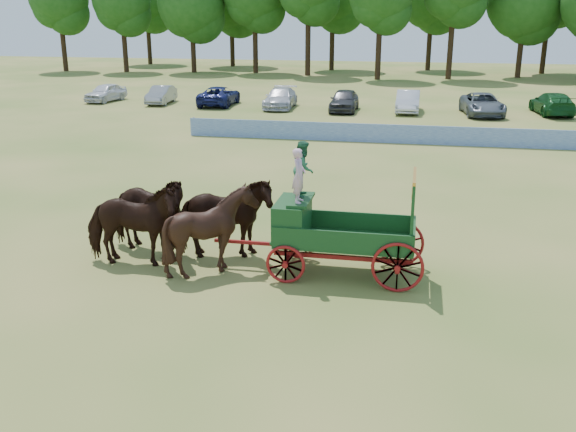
{
  "coord_description": "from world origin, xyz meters",
  "views": [
    {
      "loc": [
        -0.8,
        -18.22,
        7.11
      ],
      "look_at": [
        -4.37,
        -0.43,
        1.3
      ],
      "focal_mm": 40.0,
      "sensor_mm": 36.0,
      "label": 1
    }
  ],
  "objects": [
    {
      "name": "ground",
      "position": [
        0.0,
        0.0,
        0.0
      ],
      "size": [
        160.0,
        160.0,
        0.0
      ],
      "primitive_type": "plane",
      "color": "#AB8E4D",
      "rests_on": "ground"
    },
    {
      "name": "horse_lead_left",
      "position": [
        -8.65,
        -1.98,
        1.25
      ],
      "size": [
        3.05,
        1.59,
        2.49
      ],
      "primitive_type": "imported",
      "rotation": [
        0.0,
        0.0,
        1.65
      ],
      "color": "black",
      "rests_on": "ground"
    },
    {
      "name": "horse_lead_right",
      "position": [
        -8.65,
        -0.88,
        1.25
      ],
      "size": [
        3.15,
        1.87,
        2.49
      ],
      "primitive_type": "imported",
      "rotation": [
        0.0,
        0.0,
        1.39
      ],
      "color": "black",
      "rests_on": "ground"
    },
    {
      "name": "horse_wheel_left",
      "position": [
        -6.25,
        -1.98,
        1.25
      ],
      "size": [
        2.4,
        2.16,
        2.5
      ],
      "primitive_type": "imported",
      "rotation": [
        0.0,
        0.0,
        1.5
      ],
      "color": "black",
      "rests_on": "ground"
    },
    {
      "name": "horse_wheel_right",
      "position": [
        -6.25,
        -0.88,
        1.25
      ],
      "size": [
        3.2,
        2.05,
        2.49
      ],
      "primitive_type": "imported",
      "rotation": [
        0.0,
        0.0,
        1.83
      ],
      "color": "black",
      "rests_on": "ground"
    },
    {
      "name": "farm_dray",
      "position": [
        -3.28,
        -1.4,
        1.62
      ],
      "size": [
        6.0,
        2.0,
        3.71
      ],
      "color": "#A7101C",
      "rests_on": "ground"
    },
    {
      "name": "sponsor_banner",
      "position": [
        -1.0,
        18.0,
        0.53
      ],
      "size": [
        26.0,
        0.08,
        1.05
      ],
      "primitive_type": "cube",
      "color": "#1C4197",
      "rests_on": "ground"
    },
    {
      "name": "parked_cars",
      "position": [
        -0.38,
        30.26,
        0.76
      ],
      "size": [
        52.9,
        7.0,
        1.62
      ],
      "color": "silver",
      "rests_on": "ground"
    }
  ]
}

